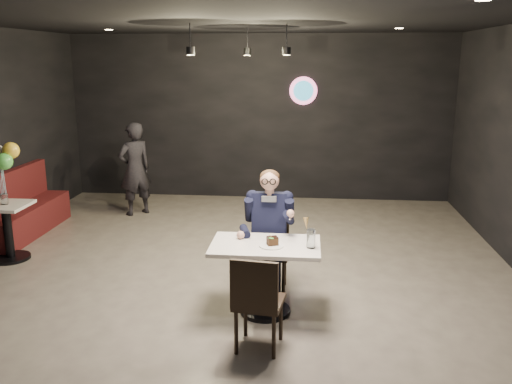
# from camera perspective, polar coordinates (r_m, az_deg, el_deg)

# --- Properties ---
(floor) EXTENTS (9.00, 9.00, 0.00)m
(floor) POSITION_cam_1_polar(r_m,az_deg,el_deg) (6.10, -3.61, -11.04)
(floor) COLOR gray
(floor) RESTS_ON ground
(wall_sign) EXTENTS (0.50, 0.06, 0.50)m
(wall_sign) POSITION_cam_1_polar(r_m,az_deg,el_deg) (9.94, 5.00, 10.57)
(wall_sign) COLOR pink
(wall_sign) RESTS_ON floor
(pendant_lights) EXTENTS (1.40, 1.20, 0.36)m
(pendant_lights) POSITION_cam_1_polar(r_m,az_deg,el_deg) (7.52, -1.45, 16.27)
(pendant_lights) COLOR black
(pendant_lights) RESTS_ON floor
(main_table) EXTENTS (1.10, 0.70, 0.75)m
(main_table) POSITION_cam_1_polar(r_m,az_deg,el_deg) (5.62, 0.99, -9.10)
(main_table) COLOR white
(main_table) RESTS_ON floor
(chair_far) EXTENTS (0.42, 0.46, 0.92)m
(chair_far) POSITION_cam_1_polar(r_m,az_deg,el_deg) (6.10, 1.41, -6.35)
(chair_far) COLOR black
(chair_far) RESTS_ON floor
(chair_near) EXTENTS (0.48, 0.51, 0.92)m
(chair_near) POSITION_cam_1_polar(r_m,az_deg,el_deg) (4.95, 0.33, -11.32)
(chair_near) COLOR black
(chair_near) RESTS_ON floor
(seated_man) EXTENTS (0.60, 0.80, 1.44)m
(seated_man) POSITION_cam_1_polar(r_m,az_deg,el_deg) (6.01, 1.42, -4.02)
(seated_man) COLOR black
(seated_man) RESTS_ON floor
(dessert_plate) EXTENTS (0.24, 0.24, 0.01)m
(dessert_plate) POSITION_cam_1_polar(r_m,az_deg,el_deg) (5.41, 1.63, -5.68)
(dessert_plate) COLOR white
(dessert_plate) RESTS_ON main_table
(cake_slice) EXTENTS (0.13, 0.12, 0.07)m
(cake_slice) POSITION_cam_1_polar(r_m,az_deg,el_deg) (5.41, 1.74, -5.20)
(cake_slice) COLOR black
(cake_slice) RESTS_ON dessert_plate
(mint_leaf) EXTENTS (0.06, 0.04, 0.01)m
(mint_leaf) POSITION_cam_1_polar(r_m,az_deg,el_deg) (5.37, 1.60, -4.89)
(mint_leaf) COLOR green
(mint_leaf) RESTS_ON cake_slice
(sundae_glass) EXTENTS (0.08, 0.08, 0.19)m
(sundae_glass) POSITION_cam_1_polar(r_m,az_deg,el_deg) (5.37, 5.81, -4.91)
(sundae_glass) COLOR silver
(sundae_glass) RESTS_ON main_table
(wafer_cone) EXTENTS (0.07, 0.07, 0.12)m
(wafer_cone) POSITION_cam_1_polar(r_m,az_deg,el_deg) (5.37, 5.31, -3.29)
(wafer_cone) COLOR #AF8F48
(wafer_cone) RESTS_ON sundae_glass
(booth_bench) EXTENTS (0.49, 1.94, 0.97)m
(booth_bench) POSITION_cam_1_polar(r_m,az_deg,el_deg) (8.70, -23.19, -1.10)
(booth_bench) COLOR #490F17
(booth_bench) RESTS_ON floor
(side_table) EXTENTS (0.57, 0.57, 0.71)m
(side_table) POSITION_cam_1_polar(r_m,az_deg,el_deg) (7.76, -24.63, -3.99)
(side_table) COLOR white
(side_table) RESTS_ON floor
(balloon_vase) EXTENTS (0.09, 0.09, 0.14)m
(balloon_vase) POSITION_cam_1_polar(r_m,az_deg,el_deg) (7.64, -24.98, -0.67)
(balloon_vase) COLOR silver
(balloon_vase) RESTS_ON side_table
(balloon_bunch) EXTENTS (0.38, 0.38, 0.63)m
(balloon_bunch) POSITION_cam_1_polar(r_m,az_deg,el_deg) (7.56, -25.28, 2.26)
(balloon_bunch) COLOR yellow
(balloon_bunch) RESTS_ON balloon_vase
(passerby) EXTENTS (0.67, 0.66, 1.55)m
(passerby) POSITION_cam_1_polar(r_m,az_deg,el_deg) (9.23, -12.63, 2.37)
(passerby) COLOR black
(passerby) RESTS_ON floor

